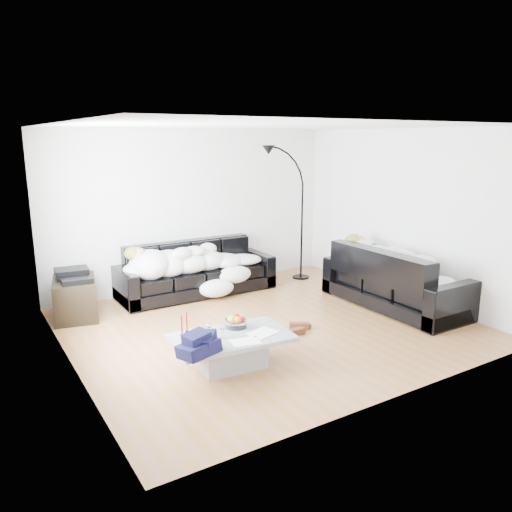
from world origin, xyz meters
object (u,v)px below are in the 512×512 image
sleeper_right (396,264)px  sofa_back (197,269)px  wine_glass_b (205,334)px  coffee_table (232,351)px  sleeper_back (197,256)px  av_cabinet (75,298)px  stereo (73,275)px  floor_lamp (302,221)px  wine_glass_c (223,331)px  candle_left (182,326)px  shoes (297,329)px  candle_right (187,323)px  sofa_right (395,277)px  fruit_bowl (236,321)px  wine_glass_a (208,330)px

sleeper_right → sofa_back: bearing=46.5°
wine_glass_b → coffee_table: bearing=-2.6°
sleeper_back → av_cabinet: 1.95m
stereo → floor_lamp: size_ratio=0.21×
sleeper_right → wine_glass_c: 3.22m
candle_left → wine_glass_c: bearing=-37.7°
sofa_back → wine_glass_b: 2.86m
sleeper_back → coffee_table: size_ratio=1.67×
wine_glass_c → candle_left: size_ratio=0.64×
sleeper_right → floor_lamp: 2.03m
coffee_table → av_cabinet: av_cabinet is taller
shoes → stereo: size_ratio=0.97×
coffee_table → candle_right: candle_right is taller
coffee_table → wine_glass_c: size_ratio=8.46×
candle_right → floor_lamp: bearing=34.5°
sofa_right → shoes: (-1.84, -0.08, -0.40)m
sofa_right → coffee_table: sofa_right is taller
candle_right → fruit_bowl: bearing=-13.3°
sofa_back → sofa_right: bearing=-43.5°
candle_right → shoes: bearing=4.6°
wine_glass_a → sofa_back: bearing=67.6°
sofa_back → stereo: 1.93m
fruit_bowl → av_cabinet: size_ratio=0.30×
sleeper_right → wine_glass_b: bearing=98.6°
sofa_right → fruit_bowl: (-2.89, -0.34, -0.00)m
wine_glass_b → wine_glass_c: bearing=-7.6°
sofa_back → av_cabinet: size_ratio=3.11×
wine_glass_a → sofa_right: bearing=7.5°
wine_glass_c → stereo: (-0.98, 2.54, 0.17)m
coffee_table → wine_glass_a: size_ratio=7.60×
sofa_back → wine_glass_b: size_ratio=15.48×
wine_glass_c → shoes: wine_glass_c is taller
sleeper_right → coffee_table: 3.13m
candle_left → av_cabinet: candle_left is taller
wine_glass_b → sofa_back: bearing=66.7°
sleeper_back → stereo: bearing=-178.0°
sofa_right → candle_left: (-3.52, -0.27, 0.04)m
candle_left → sleeper_right: bearing=4.3°
sleeper_right → av_cabinet: size_ratio=2.35×
wine_glass_b → stereo: size_ratio=0.37×
sofa_back → stereo: size_ratio=5.70×
candle_left → sofa_right: bearing=4.3°
sofa_right → candle_right: 3.44m
wine_glass_a → stereo: size_ratio=0.38×
coffee_table → shoes: coffee_table is taller
coffee_table → candle_right: size_ratio=5.41×
fruit_bowl → shoes: size_ratio=0.58×
wine_glass_c → candle_right: candle_right is taller
coffee_table → candle_left: candle_left is taller
wine_glass_a → sleeper_right: bearing=7.5°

